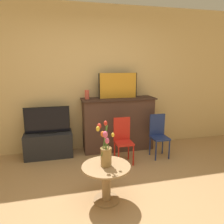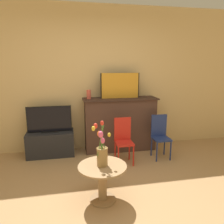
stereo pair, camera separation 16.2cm
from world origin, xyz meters
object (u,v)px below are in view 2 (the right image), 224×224
Objects in this scene: painting at (120,86)px; chair_blue at (160,134)px; vase_tulips at (102,151)px; tv_monitor at (49,120)px; chair_red at (123,138)px.

chair_blue is at bearing -39.16° from painting.
painting is 1.40× the size of vase_tulips.
tv_monitor is 1.02× the size of chair_red.
tv_monitor is at bearing 114.72° from vase_tulips.
tv_monitor is at bearing -178.57° from painting.
chair_blue is (1.92, -0.47, -0.24)m from tv_monitor.
vase_tulips is (-0.59, -1.59, -0.60)m from painting.
chair_blue is at bearing -13.76° from tv_monitor.
vase_tulips is (-1.21, -1.09, 0.22)m from chair_blue.
painting reaches higher than chair_blue.
chair_blue is at bearing 6.75° from chair_red.
chair_red is (-0.07, -0.58, -0.82)m from painting.
painting is 0.94× the size of tv_monitor.
chair_red is 0.70m from chair_blue.
painting is at bearing 82.84° from chair_red.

